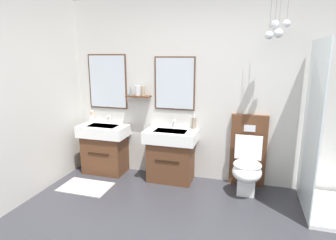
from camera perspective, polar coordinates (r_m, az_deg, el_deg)
wall_back at (r=3.96m, az=9.06°, el=5.79°), size 4.46×0.50×2.56m
bath_mat at (r=4.11m, az=-16.41°, el=-12.96°), size 0.68×0.44×0.01m
vanity_sink_left at (r=4.42m, az=-12.71°, el=-5.40°), size 0.73×0.46×0.74m
tap_on_left_sink at (r=4.45m, az=-11.99°, el=0.33°), size 0.03×0.13×0.11m
vanity_sink_right at (r=4.03m, az=0.61°, el=-6.88°), size 0.73×0.46×0.74m
tap_on_right_sink at (r=4.06m, az=1.24°, el=-0.58°), size 0.03×0.13×0.11m
toilet at (r=3.90m, az=15.87°, el=-8.47°), size 0.48×0.62×1.00m
toothbrush_cup at (r=4.58m, az=-15.17°, el=0.31°), size 0.07×0.07×0.19m
soap_dispenser at (r=3.99m, az=5.29°, el=-0.63°), size 0.06×0.06×0.20m
shower_tray at (r=3.73m, az=30.45°, el=-10.17°), size 0.92×0.89×1.95m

